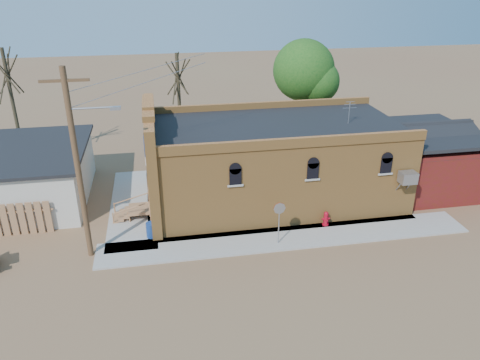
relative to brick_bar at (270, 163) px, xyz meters
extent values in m
plane|color=brown|center=(-1.64, -5.49, -2.34)|extent=(120.00, 120.00, 0.00)
cube|color=#9E9991|center=(-0.14, -4.59, -2.30)|extent=(19.00, 2.20, 0.08)
cube|color=#9E9991|center=(-7.94, 0.51, -2.30)|extent=(2.60, 10.00, 0.08)
cube|color=#C9843D|center=(0.36, 0.01, -0.09)|extent=(14.00, 7.00, 4.50)
cube|color=black|center=(0.36, 0.01, 2.21)|extent=(13.80, 6.80, 0.12)
cube|color=#C9843D|center=(-6.64, 0.01, 0.56)|extent=(0.50, 7.40, 5.80)
cube|color=navy|center=(-6.94, -1.19, 1.66)|extent=(0.08, 1.10, 1.56)
cube|color=#97979C|center=(6.46, -3.94, 0.26)|extent=(0.85, 0.65, 0.60)
cube|color=#5A1F0F|center=(9.86, 0.01, -0.74)|extent=(5.00, 6.00, 3.20)
cylinder|color=#4B301E|center=(-9.84, -4.29, 2.16)|extent=(0.26, 0.26, 9.00)
cube|color=#4B301E|center=(-9.84, -4.29, 6.06)|extent=(2.00, 0.12, 0.12)
cylinder|color=#97979C|center=(-8.94, -4.29, 4.86)|extent=(1.80, 0.08, 0.08)
cube|color=#97979C|center=(-7.94, -4.29, 4.81)|extent=(0.45, 0.22, 0.14)
cylinder|color=#413725|center=(-4.64, 7.51, 1.41)|extent=(0.24, 0.24, 7.50)
cylinder|color=#413725|center=(-15.64, 8.51, 1.66)|extent=(0.24, 0.24, 8.00)
cylinder|color=#413725|center=(4.36, 8.01, 0.81)|extent=(0.28, 0.28, 6.30)
sphere|color=#174E16|center=(4.36, 8.01, 3.61)|extent=(4.40, 4.40, 4.40)
cylinder|color=#A2091B|center=(2.19, -3.74, -2.23)|extent=(0.36, 0.36, 0.07)
cylinder|color=#A2091B|center=(2.19, -3.74, -1.90)|extent=(0.25, 0.25, 0.60)
sphere|color=#A2091B|center=(2.19, -3.74, -1.59)|extent=(0.24, 0.24, 0.24)
cylinder|color=#A2091B|center=(2.19, -3.89, -1.89)|extent=(0.11, 0.14, 0.11)
cylinder|color=#A2091B|center=(2.04, -3.74, -1.89)|extent=(0.14, 0.11, 0.11)
cylinder|color=#A2091B|center=(2.34, -3.74, -1.89)|extent=(0.14, 0.11, 0.11)
cylinder|color=#97979C|center=(-0.74, -4.99, -1.25)|extent=(0.07, 0.07, 2.02)
cylinder|color=#97979C|center=(-0.74, -5.01, -0.33)|extent=(0.61, 0.05, 0.61)
cylinder|color=#AB1D09|center=(-0.74, -4.97, -0.33)|extent=(0.61, 0.05, 0.61)
cylinder|color=navy|center=(-6.94, -3.27, -1.87)|extent=(0.65, 0.65, 0.78)
camera|label=1|loc=(-6.23, -24.31, 10.21)|focal=35.00mm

